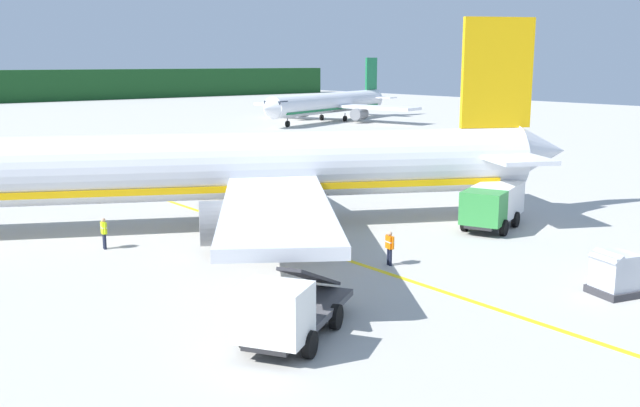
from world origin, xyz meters
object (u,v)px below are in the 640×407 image
at_px(crew_marshaller, 324,228).
at_px(crew_loader_right, 296,240).
at_px(airliner_foreground, 231,168).
at_px(cargo_container_near, 615,274).
at_px(service_truck_baggage, 286,311).
at_px(crew_supervisor, 390,245).
at_px(airliner_mid_apron, 331,103).
at_px(service_truck_fuel, 493,204).
at_px(crew_loader_left, 104,231).

height_order(crew_marshaller, crew_loader_right, crew_marshaller).
relative_size(airliner_foreground, cargo_container_near, 18.92).
bearing_deg(service_truck_baggage, crew_supervisor, 27.02).
relative_size(cargo_container_near, crew_marshaller, 1.23).
xyz_separation_m(airliner_mid_apron, service_truck_fuel, (-39.52, -62.97, -1.43)).
bearing_deg(crew_loader_left, crew_marshaller, -36.21).
bearing_deg(crew_loader_left, crew_supervisor, -50.12).
relative_size(airliner_foreground, crew_loader_left, 23.93).
bearing_deg(service_truck_baggage, crew_loader_left, 89.78).
distance_m(service_truck_baggage, cargo_container_near, 14.07).
bearing_deg(service_truck_baggage, airliner_foreground, 64.25).
relative_size(service_truck_baggage, crew_loader_left, 3.89).
distance_m(service_truck_baggage, crew_loader_left, 15.85).
relative_size(service_truck_fuel, crew_marshaller, 3.50).
xyz_separation_m(crew_marshaller, crew_supervisor, (0.31, -4.53, -0.02)).
relative_size(airliner_foreground, airliner_mid_apron, 1.13).
xyz_separation_m(service_truck_baggage, crew_loader_right, (6.48, 8.19, -0.21)).
bearing_deg(crew_marshaller, service_truck_baggage, -134.16).
bearing_deg(crew_supervisor, crew_loader_left, 129.88).
height_order(airliner_mid_apron, cargo_container_near, airliner_mid_apron).
xyz_separation_m(service_truck_fuel, crew_supervisor, (-9.82, -1.83, -0.46)).
height_order(cargo_container_near, crew_loader_right, cargo_container_near).
distance_m(cargo_container_near, crew_loader_right, 14.08).
distance_m(service_truck_fuel, cargo_container_near, 12.04).
relative_size(crew_loader_right, crew_supervisor, 1.02).
relative_size(airliner_mid_apron, service_truck_baggage, 5.42).
bearing_deg(crew_supervisor, crew_loader_right, 129.60).
bearing_deg(airliner_mid_apron, crew_marshaller, -129.48).
relative_size(airliner_mid_apron, crew_marshaller, 20.54).
distance_m(crew_marshaller, crew_loader_left, 11.10).
height_order(service_truck_baggage, crew_supervisor, service_truck_baggage).
bearing_deg(service_truck_fuel, airliner_mid_apron, 57.89).
relative_size(crew_loader_left, crew_loader_right, 0.98).
relative_size(crew_marshaller, crew_supervisor, 1.02).
distance_m(airliner_mid_apron, crew_supervisor, 81.47).
bearing_deg(service_truck_baggage, airliner_mid_apron, 49.85).
bearing_deg(cargo_container_near, airliner_foreground, 105.46).
bearing_deg(service_truck_fuel, crew_marshaller, 165.08).
bearing_deg(crew_supervisor, service_truck_fuel, 10.57).
xyz_separation_m(airliner_mid_apron, cargo_container_near, (-45.19, -73.58, -1.97)).
distance_m(cargo_container_near, crew_marshaller, 14.04).
bearing_deg(service_truck_fuel, crew_loader_right, 172.78).
distance_m(crew_marshaller, crew_supervisor, 4.54).
relative_size(airliner_mid_apron, crew_supervisor, 20.96).
relative_size(cargo_container_near, crew_loader_left, 1.26).
xyz_separation_m(airliner_foreground, crew_marshaller, (1.15, -7.02, -2.42)).
xyz_separation_m(crew_marshaller, crew_loader_right, (-2.54, -1.09, -0.00)).
bearing_deg(cargo_container_near, service_truck_fuel, 61.90).
xyz_separation_m(service_truck_baggage, crew_supervisor, (9.33, 4.76, -0.23)).
height_order(airliner_foreground, crew_loader_left, airliner_foreground).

